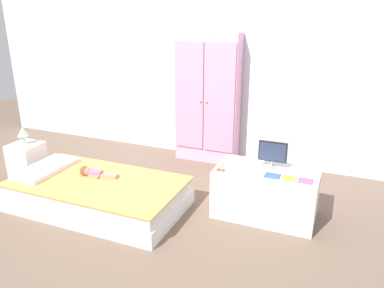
# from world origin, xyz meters

# --- Properties ---
(ground_plane) EXTENTS (10.00, 10.00, 0.02)m
(ground_plane) POSITION_xyz_m (0.00, 0.00, -0.01)
(ground_plane) COLOR brown
(back_wall) EXTENTS (6.40, 0.05, 2.70)m
(back_wall) POSITION_xyz_m (0.00, 1.57, 1.35)
(back_wall) COLOR silver
(back_wall) RESTS_ON ground_plane
(bed) EXTENTS (1.65, 0.90, 0.28)m
(bed) POSITION_xyz_m (-0.45, -0.16, 0.14)
(bed) COLOR white
(bed) RESTS_ON ground_plane
(pillow) EXTENTS (0.32, 0.64, 0.05)m
(pillow) POSITION_xyz_m (-1.07, -0.16, 0.30)
(pillow) COLOR silver
(pillow) RESTS_ON bed
(doll) EXTENTS (0.39, 0.15, 0.10)m
(doll) POSITION_xyz_m (-0.56, -0.08, 0.31)
(doll) COLOR #D6668E
(doll) RESTS_ON bed
(nightstand) EXTENTS (0.31, 0.31, 0.43)m
(nightstand) POSITION_xyz_m (-1.53, 0.04, 0.22)
(nightstand) COLOR silver
(nightstand) RESTS_ON ground_plane
(table_lamp) EXTENTS (0.12, 0.12, 0.19)m
(table_lamp) POSITION_xyz_m (-1.53, 0.04, 0.57)
(table_lamp) COLOR #B7B2AD
(table_lamp) RESTS_ON nightstand
(wardrobe) EXTENTS (0.78, 0.28, 1.58)m
(wardrobe) POSITION_xyz_m (0.10, 1.40, 0.79)
(wardrobe) COLOR #E599BC
(wardrobe) RESTS_ON ground_plane
(tv_stand) EXTENTS (0.91, 0.50, 0.46)m
(tv_stand) POSITION_xyz_m (1.08, 0.30, 0.23)
(tv_stand) COLOR silver
(tv_stand) RESTS_ON ground_plane
(tv_monitor) EXTENTS (0.26, 0.10, 0.25)m
(tv_monitor) POSITION_xyz_m (1.11, 0.39, 0.60)
(tv_monitor) COLOR #99999E
(tv_monitor) RESTS_ON tv_stand
(rocking_horse_toy) EXTENTS (0.08, 0.04, 0.10)m
(rocking_horse_toy) POSITION_xyz_m (0.70, 0.12, 0.50)
(rocking_horse_toy) COLOR #8E6642
(rocking_horse_toy) RESTS_ON tv_stand
(book_blue) EXTENTS (0.13, 0.11, 0.01)m
(book_blue) POSITION_xyz_m (1.15, 0.19, 0.46)
(book_blue) COLOR blue
(book_blue) RESTS_ON tv_stand
(book_yellow) EXTENTS (0.12, 0.10, 0.01)m
(book_yellow) POSITION_xyz_m (1.29, 0.19, 0.46)
(book_yellow) COLOR gold
(book_yellow) RESTS_ON tv_stand
(book_purple) EXTENTS (0.12, 0.10, 0.01)m
(book_purple) POSITION_xyz_m (1.43, 0.19, 0.46)
(book_purple) COLOR #8E51B2
(book_purple) RESTS_ON tv_stand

